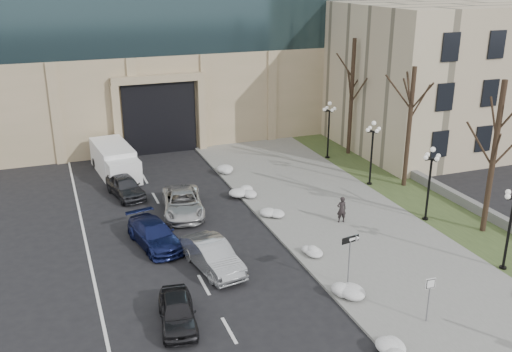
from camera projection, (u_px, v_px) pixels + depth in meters
The scene contains 27 objects.
sidewalk at pixel (344, 222), 34.74m from camera, with size 9.00×40.00×0.12m, color gray.
curb at pixel (276, 233), 33.24m from camera, with size 0.30×40.00×0.14m, color gray.
grass_strip at pixel (433, 207), 36.89m from camera, with size 4.00×40.00×0.10m, color #384A25.
stone_wall at pixel (439, 189), 39.21m from camera, with size 0.50×30.00×0.70m, color slate.
classical_building at pixel (454, 70), 51.12m from camera, with size 22.00×18.12×12.00m.
car_a at pixel (177, 312), 24.62m from camera, with size 1.53×3.79×1.29m, color black.
car_b at pixel (213, 256), 29.15m from camera, with size 1.63×4.67×1.54m, color #95989C.
car_c at pixel (155, 234), 31.68m from camera, with size 1.94×4.78×1.39m, color #161E4E.
car_d at pixel (183, 203), 35.85m from camera, with size 2.42×5.25×1.46m, color #BABABA.
car_e at pixel (126, 186), 38.54m from camera, with size 1.71×4.26×1.45m, color #303035.
pedestrian at pixel (342, 209), 34.31m from camera, with size 0.60×0.39×1.64m, color black.
box_truck at pixel (115, 161), 42.65m from camera, with size 3.00×6.98×2.15m.
one_way_sign at pixel (353, 245), 27.05m from camera, with size 1.03×0.30×2.73m.
keep_sign at pixel (430, 291), 24.34m from camera, with size 0.48×0.08×2.23m.
snow_clump_b at pixel (396, 352), 22.58m from camera, with size 1.10×1.60×0.36m, color silver.
snow_clump_c at pixel (341, 290), 26.90m from camera, with size 1.10×1.60×0.36m, color silver.
snow_clump_d at pixel (307, 250), 30.76m from camera, with size 1.10×1.60×0.36m, color silver.
snow_clump_e at pixel (270, 213), 35.40m from camera, with size 1.10×1.60×0.36m, color silver.
snow_clump_f at pixel (243, 193), 38.59m from camera, with size 1.10×1.60×0.36m, color silver.
snow_clump_g at pixel (229, 171), 42.74m from camera, with size 1.10×1.60×0.36m, color silver.
lamppost_a at pixel (512, 215), 28.26m from camera, with size 1.18×1.18×4.76m.
lamppost_b at pixel (430, 174), 33.97m from camera, with size 1.18×1.18×4.76m.
lamppost_c at pixel (372, 144), 39.69m from camera, with size 1.18×1.18×4.76m.
lamppost_d at pixel (329, 122), 45.41m from camera, with size 1.18×1.18×4.76m.
tree_near at pixel (497, 137), 31.56m from camera, with size 3.20×3.20×9.00m.
tree_mid at pixel (411, 111), 38.71m from camera, with size 3.20×3.20×8.50m.
tree_far at pixel (352, 81), 45.52m from camera, with size 3.20×3.20×9.50m.
Camera 1 is at (-12.71, -13.74, 14.58)m, focal length 40.00 mm.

